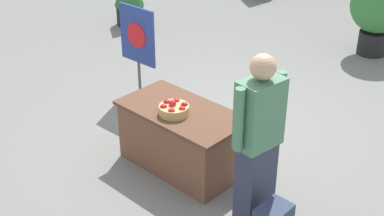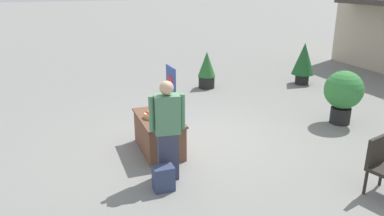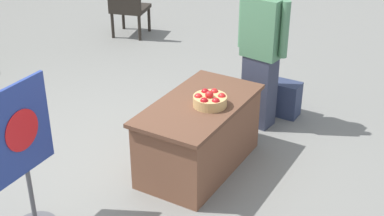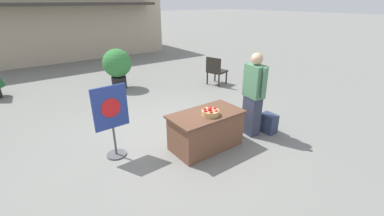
% 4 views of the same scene
% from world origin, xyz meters
% --- Properties ---
extents(ground_plane, '(120.00, 120.00, 0.00)m').
position_xyz_m(ground_plane, '(0.00, 0.00, 0.00)').
color(ground_plane, slate).
extents(display_table, '(1.42, 0.76, 0.72)m').
position_xyz_m(display_table, '(0.28, -0.78, 0.36)').
color(display_table, brown).
rests_on(display_table, ground_plane).
extents(apple_basket, '(0.32, 0.32, 0.16)m').
position_xyz_m(apple_basket, '(0.28, -0.89, 0.78)').
color(apple_basket, tan).
rests_on(apple_basket, display_table).
extents(person_visitor, '(0.31, 0.61, 1.75)m').
position_xyz_m(person_visitor, '(1.41, -0.93, 0.90)').
color(person_visitor, '#33384C').
rests_on(person_visitor, ground_plane).
extents(poster_board, '(0.62, 0.36, 1.36)m').
position_xyz_m(poster_board, '(-1.26, -0.03, 0.75)').
color(poster_board, '#4C4C51').
rests_on(poster_board, ground_plane).
extents(potted_plant_far_right, '(0.90, 0.90, 1.29)m').
position_xyz_m(potted_plant_far_right, '(0.32, 3.73, 0.77)').
color(potted_plant_far_right, black).
rests_on(potted_plant_far_right, ground_plane).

